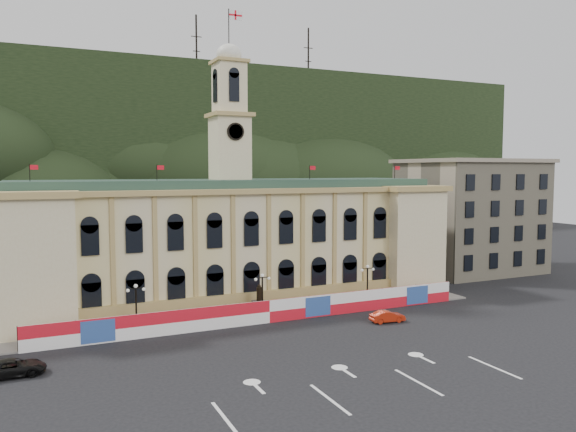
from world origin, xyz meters
name	(u,v)px	position (x,y,z in m)	size (l,w,h in m)	color
ground	(337,366)	(0.00, 0.00, 0.00)	(260.00, 260.00, 0.00)	black
lane_markings	(368,386)	(0.00, -5.00, 0.00)	(26.00, 10.00, 0.02)	white
hill_ridge	(122,161)	(0.03, 121.99, 19.48)	(230.00, 80.00, 64.00)	black
city_hall	(231,239)	(0.00, 27.63, 7.85)	(56.20, 17.60, 37.10)	beige
side_building_right	(470,215)	(43.00, 30.93, 9.33)	(21.00, 17.00, 18.60)	#B3A78A
hoarding_fence	(269,311)	(0.06, 15.07, 1.25)	(50.00, 0.44, 2.50)	red
pavement	(260,316)	(0.00, 17.75, 0.08)	(56.00, 5.50, 0.16)	slate
statue	(259,306)	(0.00, 18.00, 1.19)	(1.40, 1.40, 3.72)	#595651
lamp_left	(136,304)	(-14.00, 17.00, 3.07)	(1.96, 0.44, 5.15)	black
lamp_center	(262,292)	(0.00, 17.00, 3.07)	(1.96, 0.44, 5.15)	black
lamp_right	(367,282)	(14.00, 17.00, 3.07)	(1.96, 0.44, 5.15)	black
red_sedan	(387,316)	(11.97, 9.74, 0.65)	(4.05, 1.80, 1.29)	#AF210C
black_suv	(13,368)	(-25.28, 8.83, 0.71)	(5.12, 2.36, 1.42)	black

